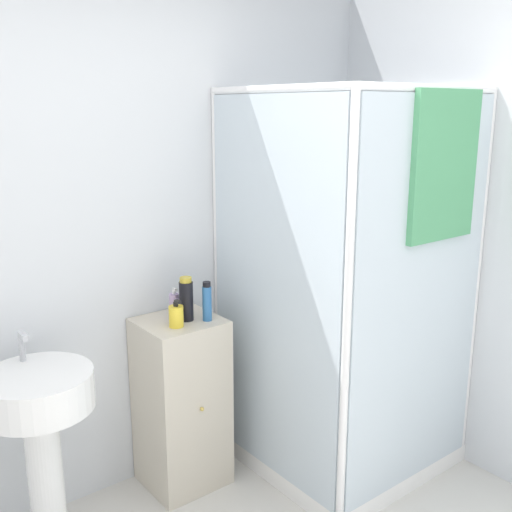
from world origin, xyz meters
TOP-DOWN VIEW (x-y plane):
  - wall_back at (0.00, 1.70)m, footprint 6.40×0.06m
  - shower_enclosure at (1.13, 1.10)m, footprint 0.97×1.00m
  - vanity_cabinet at (0.38, 1.49)m, footprint 0.38×0.37m
  - sink at (-0.34, 1.38)m, footprint 0.44×0.44m
  - soap_dispenser at (0.33, 1.42)m, footprint 0.07×0.07m
  - shampoo_bottle_tall_black at (0.41, 1.47)m, footprint 0.07×0.07m
  - shampoo_bottle_blue at (0.49, 1.40)m, footprint 0.04×0.04m
  - lotion_bottle_white at (0.39, 1.54)m, footprint 0.05×0.05m

SIDE VIEW (x-z plane):
  - vanity_cabinet at x=0.38m, z-range 0.00..0.86m
  - shower_enclosure at x=1.13m, z-range -0.45..1.49m
  - sink at x=-0.34m, z-range 0.14..1.11m
  - soap_dispenser at x=0.33m, z-range 0.85..0.98m
  - lotion_bottle_white at x=0.39m, z-range 0.85..1.00m
  - shampoo_bottle_blue at x=0.49m, z-range 0.86..1.05m
  - shampoo_bottle_tall_black at x=0.41m, z-range 0.86..1.07m
  - wall_back at x=0.00m, z-range 0.00..2.50m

